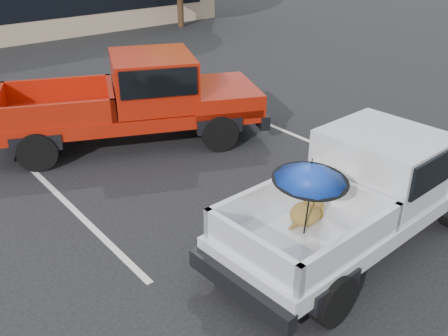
{
  "coord_description": "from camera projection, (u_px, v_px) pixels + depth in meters",
  "views": [
    {
      "loc": [
        -5.94,
        -5.91,
        5.02
      ],
      "look_at": [
        -1.25,
        -0.15,
        1.3
      ],
      "focal_mm": 40.0,
      "sensor_mm": 36.0,
      "label": 1
    }
  ],
  "objects": [
    {
      "name": "ground",
      "position": [
        269.0,
        207.0,
        9.7
      ],
      "size": [
        90.0,
        90.0,
        0.0
      ],
      "primitive_type": "plane",
      "color": "black",
      "rests_on": "ground"
    },
    {
      "name": "stripe_left",
      "position": [
        80.0,
        216.0,
        9.39
      ],
      "size": [
        0.12,
        5.0,
        0.01
      ],
      "primitive_type": "cube",
      "color": "silver",
      "rests_on": "ground"
    },
    {
      "name": "stripe_right",
      "position": [
        300.0,
        137.0,
        12.78
      ],
      "size": [
        0.12,
        5.0,
        0.01
      ],
      "primitive_type": "cube",
      "color": "silver",
      "rests_on": "ground"
    },
    {
      "name": "silver_pickup",
      "position": [
        372.0,
        182.0,
        8.38
      ],
      "size": [
        5.77,
        2.3,
        2.06
      ],
      "rotation": [
        0.0,
        0.0,
        0.04
      ],
      "color": "black",
      "rests_on": "ground"
    },
    {
      "name": "red_pickup",
      "position": [
        146.0,
        95.0,
        12.13
      ],
      "size": [
        6.88,
        4.75,
        2.15
      ],
      "rotation": [
        0.0,
        0.0,
        -0.43
      ],
      "color": "black",
      "rests_on": "ground"
    }
  ]
}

